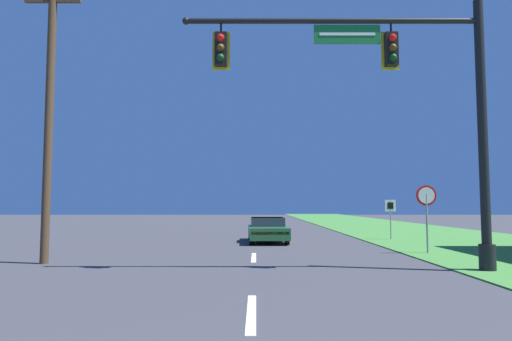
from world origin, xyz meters
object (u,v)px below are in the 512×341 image
at_px(car_ahead, 269,229).
at_px(utility_pole_near, 51,111).
at_px(signal_mast, 411,100).
at_px(route_sign_post, 392,210).
at_px(stop_sign, 428,204).

bearing_deg(car_ahead, utility_pole_near, -130.93).
relative_size(signal_mast, route_sign_post, 4.25).
height_order(car_ahead, utility_pole_near, utility_pole_near).
distance_m(car_ahead, stop_sign, 8.04).
bearing_deg(car_ahead, route_sign_post, 10.39).
xyz_separation_m(stop_sign, route_sign_post, (0.58, 6.58, -0.34)).
xyz_separation_m(car_ahead, stop_sign, (5.82, -5.41, 1.26)).
relative_size(signal_mast, utility_pole_near, 0.93).
bearing_deg(route_sign_post, stop_sign, -95.05).
distance_m(stop_sign, route_sign_post, 6.62).
height_order(stop_sign, utility_pole_near, utility_pole_near).
distance_m(signal_mast, stop_sign, 5.74).
bearing_deg(signal_mast, utility_pole_near, 171.13).
relative_size(signal_mast, stop_sign, 3.45).
bearing_deg(utility_pole_near, stop_sign, 12.25).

